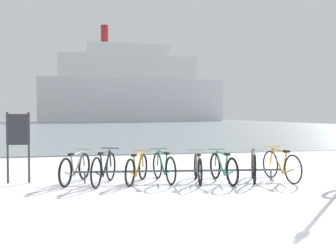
# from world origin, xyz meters

# --- Properties ---
(ground) EXTENTS (80.00, 132.00, 0.08)m
(ground) POSITION_xyz_m (0.00, 53.90, -0.04)
(ground) COLOR white
(bike_rack) EXTENTS (5.09, 0.70, 0.31)m
(bike_rack) POSITION_xyz_m (0.31, 3.26, 0.27)
(bike_rack) COLOR #4C5156
(bike_rack) RESTS_ON ground
(bicycle_0) EXTENTS (0.76, 1.66, 0.80)m
(bicycle_0) POSITION_xyz_m (-2.20, 3.66, 0.36)
(bicycle_0) COLOR black
(bicycle_0) RESTS_ON ground
(bicycle_1) EXTENTS (0.73, 1.70, 0.84)m
(bicycle_1) POSITION_xyz_m (-1.53, 3.36, 0.38)
(bicycle_1) COLOR black
(bicycle_1) RESTS_ON ground
(bicycle_2) EXTENTS (0.78, 1.50, 0.77)m
(bicycle_2) POSITION_xyz_m (-0.74, 3.38, 0.35)
(bicycle_2) COLOR black
(bicycle_2) RESTS_ON ground
(bicycle_3) EXTENTS (0.46, 1.66, 0.80)m
(bicycle_3) POSITION_xyz_m (-0.06, 3.44, 0.36)
(bicycle_3) COLOR black
(bicycle_3) RESTS_ON ground
(bicycle_4) EXTENTS (0.48, 1.64, 0.77)m
(bicycle_4) POSITION_xyz_m (0.74, 3.18, 0.35)
(bicycle_4) COLOR black
(bicycle_4) RESTS_ON ground
(bicycle_5) EXTENTS (0.46, 1.76, 0.79)m
(bicycle_5) POSITION_xyz_m (1.34, 3.01, 0.36)
(bicycle_5) COLOR black
(bicycle_5) RESTS_ON ground
(bicycle_6) EXTENTS (0.73, 1.63, 0.84)m
(bicycle_6) POSITION_xyz_m (2.17, 3.06, 0.38)
(bicycle_6) COLOR black
(bicycle_6) RESTS_ON ground
(bicycle_7) EXTENTS (0.46, 1.71, 0.84)m
(bicycle_7) POSITION_xyz_m (2.84, 2.93, 0.38)
(bicycle_7) COLOR black
(bicycle_7) RESTS_ON ground
(info_sign) EXTENTS (0.55, 0.09, 1.73)m
(info_sign) POSITION_xyz_m (-3.55, 3.97, 1.15)
(info_sign) COLOR #33383D
(info_sign) RESTS_ON ground
(ferry_ship) EXTENTS (44.08, 11.65, 23.00)m
(ferry_ship) POSITION_xyz_m (9.10, 89.49, 7.72)
(ferry_ship) COLOR white
(ferry_ship) RESTS_ON ground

